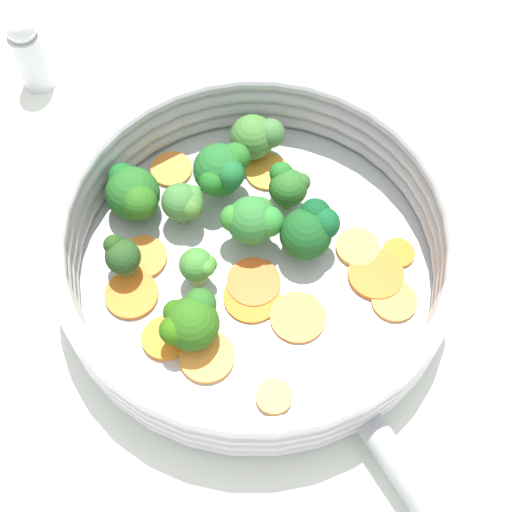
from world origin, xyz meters
The scene contains 30 objects.
ground_plane centered at (0.00, 0.00, 0.00)m, with size 4.00×4.00×0.00m, color white.
skillet centered at (0.00, 0.00, 0.01)m, with size 0.31×0.31×0.01m, color #B2B5B7.
skillet_rim_wall centered at (0.00, 0.00, 0.04)m, with size 0.33×0.33×0.06m.
skillet_rivet_left centered at (0.05, -0.14, 0.02)m, with size 0.01×0.01×0.01m, color #B3B0B4.
skillet_rivet_right centered at (0.12, -0.09, 0.02)m, with size 0.01×0.01×0.01m, color #B2B4B4.
carrot_slice_0 centered at (0.12, 0.02, 0.01)m, with size 0.03×0.03×0.00m, color orange.
carrot_slice_1 centered at (0.10, 0.00, 0.01)m, with size 0.05×0.05×0.01m, color orange.
carrot_slice_2 centered at (0.00, -0.03, 0.01)m, with size 0.05×0.05×0.00m, color orange.
carrot_slice_3 centered at (0.04, -0.05, 0.01)m, with size 0.05×0.05×0.00m, color orange.
carrot_slice_4 centered at (0.03, -0.12, 0.01)m, with size 0.03×0.03×0.01m, color #F59440.
carrot_slice_5 centered at (-0.10, -0.04, 0.01)m, with size 0.04×0.04×0.00m, color orange.
carrot_slice_6 centered at (-0.10, -0.01, 0.01)m, with size 0.04×0.04×0.00m, color orange.
carrot_slice_7 centered at (-0.07, -0.08, 0.01)m, with size 0.04×0.04×0.01m, color orange.
carrot_slice_8 centered at (-0.03, -0.09, 0.01)m, with size 0.04×0.04×0.01m, color orange.
carrot_slice_9 centered at (0.00, 0.10, 0.01)m, with size 0.04×0.04×0.00m, color orange.
carrot_slice_10 centered at (0.09, 0.02, 0.01)m, with size 0.04×0.04×0.01m, color #EE9C3F.
carrot_slice_11 centered at (0.00, -0.02, 0.01)m, with size 0.05×0.05×0.00m, color orange.
carrot_slice_12 centered at (0.12, -0.02, 0.01)m, with size 0.04×0.04×0.00m, color orange.
carrot_slice_13 centered at (-0.09, 0.09, 0.01)m, with size 0.04×0.04×0.00m, color orange.
broccoli_floret_0 centered at (0.04, 0.02, 0.04)m, with size 0.05×0.05×0.05m.
broccoli_floret_1 centered at (-0.11, 0.04, 0.04)m, with size 0.05×0.05×0.05m.
broccoli_floret_2 centered at (-0.01, 0.02, 0.04)m, with size 0.05×0.04×0.05m.
broccoli_floret_3 centered at (-0.11, -0.02, 0.04)m, with size 0.03×0.03×0.04m.
broccoli_floret_4 centered at (-0.04, -0.07, 0.04)m, with size 0.05×0.05×0.05m.
broccoli_floret_5 centered at (-0.04, -0.02, 0.04)m, with size 0.03×0.03×0.04m.
broccoli_floret_6 centered at (0.02, 0.07, 0.04)m, with size 0.04×0.04×0.04m.
broccoli_floret_7 centered at (-0.04, 0.07, 0.05)m, with size 0.05×0.05×0.06m.
broccoli_floret_8 centered at (-0.01, 0.12, 0.04)m, with size 0.05×0.04×0.05m.
broccoli_floret_9 centered at (-0.07, 0.04, 0.04)m, with size 0.04×0.03×0.04m.
salt_shaker centered at (-0.24, 0.19, 0.04)m, with size 0.03×0.03×0.09m.
Camera 1 is at (0.03, -0.29, 0.55)m, focal length 50.00 mm.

